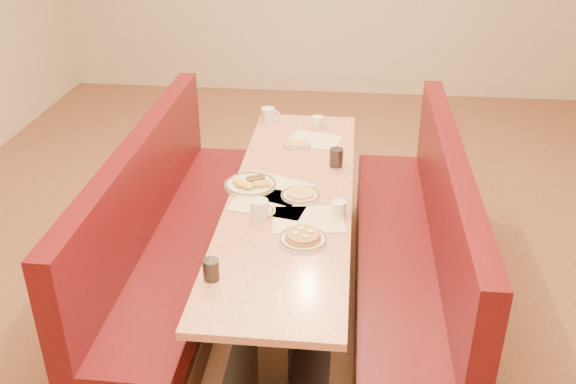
# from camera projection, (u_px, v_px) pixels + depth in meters

# --- Properties ---
(ground) EXTENTS (8.00, 8.00, 0.00)m
(ground) POSITION_uv_depth(u_px,v_px,m) (291.00, 299.00, 4.03)
(ground) COLOR #9E6647
(ground) RESTS_ON ground
(diner_table) EXTENTS (0.70, 2.50, 0.75)m
(diner_table) POSITION_uv_depth(u_px,v_px,m) (291.00, 249.00, 3.86)
(diner_table) COLOR black
(diner_table) RESTS_ON ground
(booth_left) EXTENTS (0.55, 2.50, 1.05)m
(booth_left) POSITION_uv_depth(u_px,v_px,m) (172.00, 244.00, 3.93)
(booth_left) COLOR #4C3326
(booth_left) RESTS_ON ground
(booth_right) EXTENTS (0.55, 2.50, 1.05)m
(booth_right) POSITION_uv_depth(u_px,v_px,m) (414.00, 258.00, 3.80)
(booth_right) COLOR #4C3326
(booth_right) RESTS_ON ground
(placemat_near_left) EXTENTS (0.47, 0.39, 0.00)m
(placemat_near_left) POSITION_uv_depth(u_px,v_px,m) (271.00, 202.00, 3.59)
(placemat_near_left) COLOR beige
(placemat_near_left) RESTS_ON diner_table
(placemat_near_right) EXTENTS (0.42, 0.34, 0.00)m
(placemat_near_right) POSITION_uv_depth(u_px,v_px,m) (308.00, 219.00, 3.42)
(placemat_near_right) COLOR beige
(placemat_near_right) RESTS_ON diner_table
(placemat_far_left) EXTENTS (0.51, 0.45, 0.00)m
(placemat_far_left) POSITION_uv_depth(u_px,v_px,m) (272.00, 188.00, 3.74)
(placemat_far_left) COLOR beige
(placemat_far_left) RESTS_ON diner_table
(placemat_far_right) EXTENTS (0.39, 0.33, 0.00)m
(placemat_far_right) POSITION_uv_depth(u_px,v_px,m) (314.00, 140.00, 4.37)
(placemat_far_right) COLOR beige
(placemat_far_right) RESTS_ON diner_table
(pancake_plate) EXTENTS (0.25, 0.25, 0.06)m
(pancake_plate) POSITION_uv_depth(u_px,v_px,m) (303.00, 238.00, 3.23)
(pancake_plate) COLOR silver
(pancake_plate) RESTS_ON diner_table
(eggs_plate) EXTENTS (0.30, 0.30, 0.06)m
(eggs_plate) POSITION_uv_depth(u_px,v_px,m) (250.00, 184.00, 3.75)
(eggs_plate) COLOR silver
(eggs_plate) RESTS_ON diner_table
(extra_plate_mid) EXTENTS (0.22, 0.22, 0.04)m
(extra_plate_mid) POSITION_uv_depth(u_px,v_px,m) (300.00, 195.00, 3.64)
(extra_plate_mid) COLOR silver
(extra_plate_mid) RESTS_ON diner_table
(extra_plate_far) EXTENTS (0.18, 0.18, 0.04)m
(extra_plate_far) POSITION_uv_depth(u_px,v_px,m) (297.00, 145.00, 4.27)
(extra_plate_far) COLOR silver
(extra_plate_far) RESTS_ON diner_table
(coffee_mug_a) EXTENTS (0.12, 0.08, 0.09)m
(coffee_mug_a) POSITION_uv_depth(u_px,v_px,m) (339.00, 208.00, 3.44)
(coffee_mug_a) COLOR silver
(coffee_mug_a) RESTS_ON diner_table
(coffee_mug_b) EXTENTS (0.14, 0.10, 0.10)m
(coffee_mug_b) POSITION_uv_depth(u_px,v_px,m) (260.00, 209.00, 3.42)
(coffee_mug_b) COLOR silver
(coffee_mug_b) RESTS_ON diner_table
(coffee_mug_c) EXTENTS (0.11, 0.08, 0.09)m
(coffee_mug_c) POSITION_uv_depth(u_px,v_px,m) (318.00, 122.00, 4.54)
(coffee_mug_c) COLOR silver
(coffee_mug_c) RESTS_ON diner_table
(coffee_mug_d) EXTENTS (0.14, 0.10, 0.10)m
(coffee_mug_d) POSITION_uv_depth(u_px,v_px,m) (268.00, 115.00, 4.65)
(coffee_mug_d) COLOR silver
(coffee_mug_d) RESTS_ON diner_table
(soda_tumbler_near) EXTENTS (0.08, 0.08, 0.10)m
(soda_tumbler_near) POSITION_uv_depth(u_px,v_px,m) (211.00, 270.00, 2.92)
(soda_tumbler_near) COLOR black
(soda_tumbler_near) RESTS_ON diner_table
(soda_tumbler_mid) EXTENTS (0.08, 0.08, 0.12)m
(soda_tumbler_mid) POSITION_uv_depth(u_px,v_px,m) (336.00, 157.00, 3.99)
(soda_tumbler_mid) COLOR black
(soda_tumbler_mid) RESTS_ON diner_table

